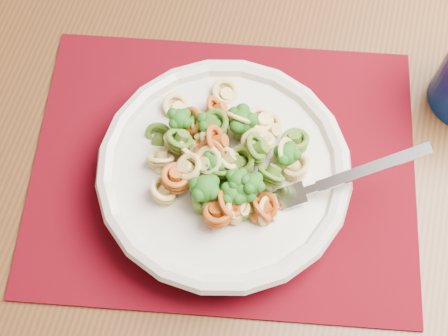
% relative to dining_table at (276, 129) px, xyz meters
% --- Properties ---
extents(dining_table, '(1.55, 1.19, 0.75)m').
position_rel_dining_table_xyz_m(dining_table, '(0.00, 0.00, 0.00)').
color(dining_table, '#583218').
rests_on(dining_table, ground).
extents(placemat, '(0.49, 0.45, 0.00)m').
position_rel_dining_table_xyz_m(placemat, '(-0.01, -0.12, 0.11)').
color(placemat, '#520311').
rests_on(placemat, dining_table).
extents(pasta_bowl, '(0.25, 0.25, 0.05)m').
position_rel_dining_table_xyz_m(pasta_bowl, '(-0.00, -0.14, 0.14)').
color(pasta_bowl, beige).
rests_on(pasta_bowl, placemat).
extents(pasta_broccoli_heap, '(0.22, 0.22, 0.06)m').
position_rel_dining_table_xyz_m(pasta_broccoli_heap, '(-0.00, -0.14, 0.15)').
color(pasta_broccoli_heap, '#CEB966').
rests_on(pasta_broccoli_heap, pasta_bowl).
extents(fork, '(0.15, 0.14, 0.08)m').
position_rel_dining_table_xyz_m(fork, '(0.07, -0.13, 0.15)').
color(fork, silver).
rests_on(fork, pasta_bowl).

